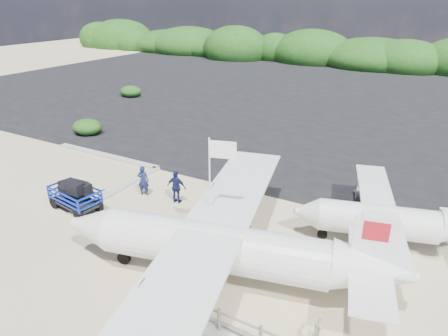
# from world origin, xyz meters

# --- Properties ---
(ground) EXTENTS (160.00, 160.00, 0.00)m
(ground) POSITION_xyz_m (0.00, 0.00, 0.00)
(ground) COLOR beige
(asphalt_apron) EXTENTS (90.00, 50.00, 0.04)m
(asphalt_apron) POSITION_xyz_m (0.00, 30.00, 0.00)
(asphalt_apron) COLOR #B2B2B2
(asphalt_apron) RESTS_ON ground
(lagoon) EXTENTS (9.00, 7.00, 0.40)m
(lagoon) POSITION_xyz_m (-9.00, 1.50, 0.00)
(lagoon) COLOR #B2B2B2
(lagoon) RESTS_ON ground
(vegetation_band) EXTENTS (124.00, 8.00, 4.40)m
(vegetation_band) POSITION_xyz_m (0.00, 55.00, 0.00)
(vegetation_band) COLOR #B2B2B2
(vegetation_band) RESTS_ON ground
(fence) EXTENTS (6.40, 2.00, 1.10)m
(fence) POSITION_xyz_m (6.00, -5.00, 0.00)
(fence) COLOR #B2B2B2
(fence) RESTS_ON ground
(baggage_cart) EXTENTS (3.21, 2.11, 1.50)m
(baggage_cart) POSITION_xyz_m (-4.79, -1.41, 0.00)
(baggage_cart) COLOR #0C2AB8
(baggage_cart) RESTS_ON ground
(flagpole) EXTENTS (1.16, 0.73, 5.41)m
(flagpole) POSITION_xyz_m (3.50, -1.40, 0.00)
(flagpole) COLOR white
(flagpole) RESTS_ON ground
(signboard) EXTENTS (1.55, 0.57, 1.29)m
(signboard) POSITION_xyz_m (3.69, 0.87, 0.00)
(signboard) COLOR #502F17
(signboard) RESTS_ON ground
(crew_a) EXTENTS (0.75, 0.61, 1.77)m
(crew_a) POSITION_xyz_m (-2.81, 1.71, 0.88)
(crew_a) COLOR #131B48
(crew_a) RESTS_ON ground
(crew_b) EXTENTS (0.81, 0.66, 1.57)m
(crew_b) POSITION_xyz_m (1.53, 1.94, 0.78)
(crew_b) COLOR #131B48
(crew_b) RESTS_ON ground
(crew_c) EXTENTS (1.15, 0.61, 1.88)m
(crew_c) POSITION_xyz_m (-0.61, 1.85, 0.94)
(crew_c) COLOR #131B48
(crew_c) RESTS_ON ground
(aircraft_small) EXTENTS (9.90, 9.90, 2.90)m
(aircraft_small) POSITION_xyz_m (-5.92, 37.07, 0.00)
(aircraft_small) COLOR #B2B2B2
(aircraft_small) RESTS_ON ground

